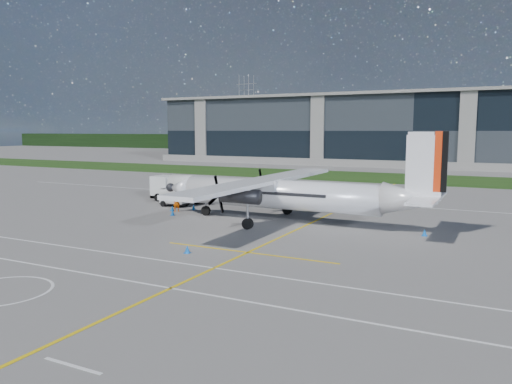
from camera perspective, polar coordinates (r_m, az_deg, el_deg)
name	(u,v)px	position (r m, az deg, el deg)	size (l,w,h in m)	color
ground	(376,182)	(75.44, 13.50, 1.08)	(400.00, 400.00, 0.00)	slate
grass_strip	(387,178)	(83.21, 14.79, 1.59)	(400.00, 18.00, 0.04)	#1B3E10
terminal_building	(421,131)	(114.35, 18.32, 6.66)	(120.00, 20.00, 15.00)	black
tree_line	(450,145)	(173.96, 21.27, 5.07)	(400.00, 6.00, 6.00)	black
pylon_west	(246,112)	(207.42, -1.11, 9.11)	(9.00, 4.60, 30.00)	gray
yellow_taxiway_centerline	(330,214)	(45.98, 8.41, -2.54)	(0.20, 70.00, 0.01)	yellow
white_lane_line	(123,280)	(26.83, -14.93, -9.68)	(90.00, 0.15, 0.01)	white
turboprop_aircraft	(289,178)	(40.89, 3.80, 1.66)	(24.31, 25.21, 7.56)	white
fuel_tanker_truck	(179,188)	(54.30, -8.76, 0.45)	(7.69, 2.50, 2.88)	silver
baggage_tug	(175,198)	(51.01, -9.26, -0.63)	(2.91, 1.75, 1.75)	silver
ground_crew_person	(177,200)	(47.55, -9.04, -0.94)	(0.87, 0.62, 2.15)	#F25907
safety_cone_portwing	(187,249)	(31.61, -7.86, -6.49)	(0.36, 0.36, 0.50)	blue
safety_cone_stbdwing	(312,199)	(54.17, 6.45, -0.80)	(0.36, 0.36, 0.50)	blue
safety_cone_nose_stbd	(194,207)	(48.40, -7.13, -1.75)	(0.36, 0.36, 0.50)	blue
safety_cone_tail	(425,233)	(38.29, 18.71, -4.41)	(0.36, 0.36, 0.50)	blue
safety_cone_fwd	(172,208)	(48.14, -9.55, -1.84)	(0.36, 0.36, 0.50)	blue
safety_cone_nose_port	(173,213)	(45.56, -9.51, -2.34)	(0.36, 0.36, 0.50)	blue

